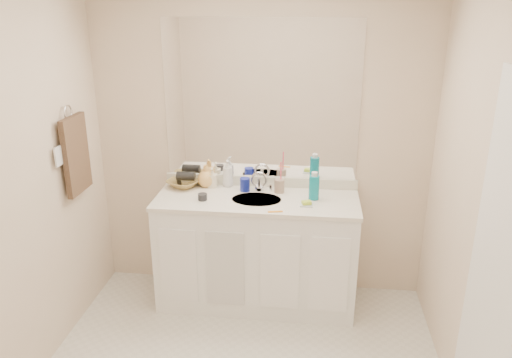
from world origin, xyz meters
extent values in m
cube|color=beige|center=(0.00, 1.30, 1.20)|extent=(2.60, 0.02, 2.40)
cube|color=beige|center=(-1.30, 0.00, 1.20)|extent=(0.02, 2.60, 2.40)
cube|color=beige|center=(1.30, 0.00, 1.20)|extent=(0.02, 2.60, 2.40)
cube|color=white|center=(0.00, 1.02, 0.42)|extent=(1.50, 0.55, 0.85)
cube|color=white|center=(0.00, 1.02, 0.86)|extent=(1.52, 0.57, 0.03)
cube|color=silver|center=(0.00, 1.29, 0.92)|extent=(1.52, 0.03, 0.08)
cylinder|color=#B5AC9E|center=(0.00, 1.00, 0.87)|extent=(0.37, 0.37, 0.02)
cylinder|color=silver|center=(0.00, 1.18, 0.94)|extent=(0.02, 0.02, 0.11)
cube|color=white|center=(0.00, 1.29, 1.56)|extent=(1.48, 0.01, 1.20)
cylinder|color=#162399|center=(-0.11, 1.16, 0.93)|extent=(0.10, 0.10, 0.10)
cylinder|color=tan|center=(0.16, 1.17, 0.93)|extent=(0.10, 0.10, 0.11)
cylinder|color=#FF4367|center=(0.17, 1.17, 1.03)|extent=(0.01, 0.04, 0.20)
cylinder|color=#0C8396|center=(0.42, 1.06, 0.97)|extent=(0.08, 0.08, 0.18)
cube|color=silver|center=(0.37, 0.92, 0.89)|extent=(0.10, 0.08, 0.01)
cube|color=#B4D433|center=(0.37, 0.92, 0.90)|extent=(0.08, 0.07, 0.02)
cube|color=orange|center=(0.16, 0.79, 0.88)|extent=(0.11, 0.05, 0.00)
cylinder|color=#232328|center=(-0.39, 0.94, 0.90)|extent=(0.08, 0.08, 0.05)
imported|color=white|center=(-0.26, 1.25, 0.99)|extent=(0.10, 0.10, 0.22)
imported|color=#F3E8C6|center=(-0.37, 1.22, 0.96)|extent=(0.07, 0.08, 0.16)
imported|color=#EAB15B|center=(-0.43, 1.23, 0.97)|extent=(0.18, 0.18, 0.18)
imported|color=olive|center=(-0.60, 1.20, 0.91)|extent=(0.32, 0.32, 0.06)
cylinder|color=black|center=(-0.58, 1.20, 0.97)|extent=(0.14, 0.08, 0.07)
torus|color=silver|center=(-1.27, 0.77, 1.55)|extent=(0.01, 0.11, 0.11)
cube|color=#30231A|center=(-1.25, 0.77, 1.25)|extent=(0.04, 0.32, 0.55)
cube|color=white|center=(-1.27, 0.57, 1.30)|extent=(0.01, 0.08, 0.13)
cube|color=white|center=(1.29, -0.30, 1.00)|extent=(0.02, 0.82, 2.00)
camera|label=1|loc=(0.40, -2.40, 2.28)|focal=35.00mm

